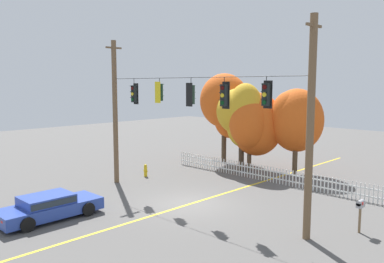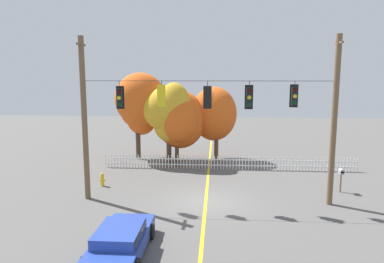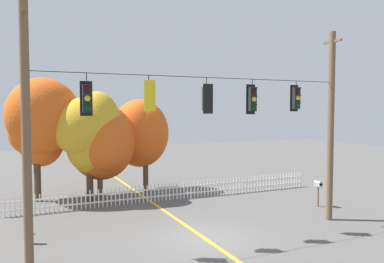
{
  "view_description": "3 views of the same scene",
  "coord_description": "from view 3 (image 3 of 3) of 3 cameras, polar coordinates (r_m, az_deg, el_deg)",
  "views": [
    {
      "loc": [
        13.91,
        -14.06,
        6.17
      ],
      "look_at": [
        -0.51,
        0.64,
        3.69
      ],
      "focal_mm": 36.81,
      "sensor_mm": 36.0,
      "label": 1
    },
    {
      "loc": [
        0.56,
        -18.71,
        6.79
      ],
      "look_at": [
        -0.76,
        0.15,
        3.81
      ],
      "focal_mm": 33.58,
      "sensor_mm": 36.0,
      "label": 2
    },
    {
      "loc": [
        -6.83,
        -13.78,
        5.23
      ],
      "look_at": [
        -0.4,
        0.4,
        4.34
      ],
      "focal_mm": 36.17,
      "sensor_mm": 36.0,
      "label": 3
    }
  ],
  "objects": [
    {
      "name": "traffic_signal_northbound_secondary",
      "position": [
        16.49,
        8.86,
        4.74
      ],
      "size": [
        0.43,
        0.38,
        1.47
      ],
      "color": "black"
    },
    {
      "name": "autumn_maple_near_fence",
      "position": [
        23.47,
        -21.33,
        1.02
      ],
      "size": [
        4.04,
        4.06,
        6.99
      ],
      "color": "#473828",
      "rests_on": "ground"
    },
    {
      "name": "traffic_signal_westbound_side",
      "position": [
        15.4,
        2.17,
        4.85
      ],
      "size": [
        0.43,
        0.38,
        1.43
      ],
      "color": "black"
    },
    {
      "name": "lane_centerline_stripe",
      "position": [
        16.24,
        1.93,
        -15.5
      ],
      "size": [
        0.16,
        36.0,
        0.01
      ],
      "primitive_type": "cube",
      "color": "gold",
      "rests_on": "ground"
    },
    {
      "name": "fire_hydrant",
      "position": [
        16.75,
        -22.78,
        -13.71
      ],
      "size": [
        0.38,
        0.22,
        0.83
      ],
      "color": "gold",
      "rests_on": "ground"
    },
    {
      "name": "roadside_mailbox",
      "position": [
        22.01,
        18.1,
        -7.6
      ],
      "size": [
        0.25,
        0.44,
        1.4
      ],
      "color": "brown",
      "rests_on": "ground"
    },
    {
      "name": "autumn_oak_far_east",
      "position": [
        23.04,
        -12.98,
        -1.43
      ],
      "size": [
        3.95,
        3.97,
        5.61
      ],
      "color": "brown",
      "rests_on": "ground"
    },
    {
      "name": "autumn_maple_far_west",
      "position": [
        24.7,
        -7.75,
        -0.14
      ],
      "size": [
        3.66,
        3.55,
        5.88
      ],
      "color": "brown",
      "rests_on": "ground"
    },
    {
      "name": "ground",
      "position": [
        16.24,
        1.93,
        -15.52
      ],
      "size": [
        80.0,
        80.0,
        0.0
      ],
      "primitive_type": "plane",
      "color": "#565451"
    },
    {
      "name": "white_picket_fence",
      "position": [
        22.67,
        -2.51,
        -8.79
      ],
      "size": [
        18.29,
        0.06,
        0.99
      ],
      "color": "white",
      "rests_on": "ground"
    },
    {
      "name": "traffic_signal_eastbound_side",
      "position": [
        17.85,
        15.06,
        4.79
      ],
      "size": [
        0.43,
        0.38,
        1.35
      ],
      "color": "black"
    },
    {
      "name": "autumn_maple_mid",
      "position": [
        22.57,
        -14.74,
        -0.24
      ],
      "size": [
        3.83,
        3.1,
        6.25
      ],
      "color": "#473828",
      "rests_on": "ground"
    },
    {
      "name": "traffic_signal_southbound_primary",
      "position": [
        13.97,
        -15.26,
        4.75
      ],
      "size": [
        0.43,
        0.38,
        1.5
      ],
      "color": "black"
    },
    {
      "name": "signal_support_span",
      "position": [
        15.39,
        1.96,
        0.46
      ],
      "size": [
        13.43,
        1.1,
        8.82
      ],
      "color": "brown",
      "rests_on": "ground"
    },
    {
      "name": "traffic_signal_northbound_primary",
      "position": [
        14.49,
        -6.39,
        5.26
      ],
      "size": [
        0.43,
        0.38,
        1.34
      ],
      "color": "black"
    }
  ]
}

